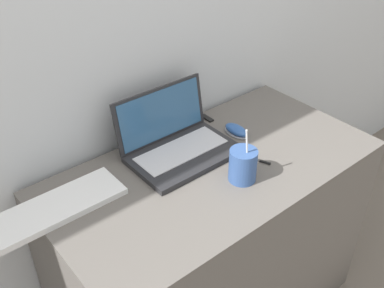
# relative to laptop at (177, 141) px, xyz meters

# --- Properties ---
(wall_back) EXTENTS (7.00, 0.04, 2.50)m
(wall_back) POSITION_rel_laptop_xyz_m (0.05, 0.19, 0.43)
(wall_back) COLOR silver
(wall_back) RESTS_ON ground_plane
(desk) EXTENTS (1.16, 0.59, 0.78)m
(desk) POSITION_rel_laptop_xyz_m (0.05, -0.15, -0.43)
(desk) COLOR #5B5651
(desk) RESTS_ON ground_plane
(laptop) EXTENTS (0.37, 0.27, 0.21)m
(laptop) POSITION_rel_laptop_xyz_m (0.00, 0.00, 0.00)
(laptop) COLOR #232326
(laptop) RESTS_ON desk
(drink_cup) EXTENTS (0.09, 0.09, 0.20)m
(drink_cup) POSITION_rel_laptop_xyz_m (0.07, -0.26, 0.01)
(drink_cup) COLOR #33518C
(drink_cup) RESTS_ON desk
(computer_mouse) EXTENTS (0.06, 0.11, 0.03)m
(computer_mouse) POSITION_rel_laptop_xyz_m (0.24, -0.05, -0.03)
(computer_mouse) COLOR #B2B2B7
(computer_mouse) RESTS_ON desk
(external_keyboard) EXTENTS (0.41, 0.14, 0.02)m
(external_keyboard) POSITION_rel_laptop_xyz_m (-0.46, -0.01, -0.03)
(external_keyboard) COLOR silver
(external_keyboard) RESTS_ON desk
(usb_stick) EXTENTS (0.02, 0.06, 0.01)m
(usb_stick) POSITION_rel_laptop_xyz_m (0.23, 0.10, -0.04)
(usb_stick) COLOR black
(usb_stick) RESTS_ON desk
(pen) EXTENTS (0.06, 0.13, 0.01)m
(pen) POSITION_rel_laptop_xyz_m (0.17, -0.20, -0.04)
(pen) COLOR black
(pen) RESTS_ON desk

